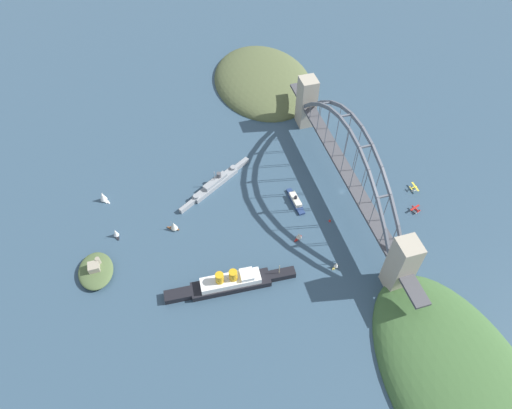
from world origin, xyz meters
name	(u,v)px	position (x,y,z in m)	size (l,w,h in m)	color
ground_plane	(342,191)	(0.00, 0.00, 0.00)	(1400.00, 1400.00, 0.00)	#334C60
harbor_arch_bridge	(347,169)	(0.00, 0.00, 27.53)	(257.21, 15.51, 73.31)	#ADA38E
headland_west_shore	(465,390)	(-179.04, -8.72, 0.00)	(169.71, 95.40, 29.76)	#3D6033
headland_east_shore	(265,83)	(172.28, 18.95, 0.00)	(140.53, 105.51, 31.40)	#515B38
ocean_liner	(230,283)	(-64.63, 117.27, 5.36)	(16.91, 98.57, 19.53)	black
naval_cruiser	(216,183)	(37.58, 104.87, 3.19)	(47.56, 72.74, 17.71)	gray
harbor_ferry_steamer	(296,201)	(-0.74, 43.69, 2.25)	(30.23, 7.55, 7.55)	navy
fort_island_mid_harbor	(96,270)	(-25.04, 212.30, 3.52)	(34.06, 26.08, 11.96)	#4C6038
seaplane_taxiing_near_bridge	(414,188)	(-15.65, -61.52, 2.16)	(11.20, 7.62, 5.07)	#B7B7B2
seaplane_second_in_formation	(415,209)	(-37.64, -50.46, 2.12)	(8.19, 10.14, 5.01)	#B7B7B2
small_boat_0	(174,226)	(-0.23, 148.52, 4.52)	(7.76, 9.61, 9.71)	brown
small_boat_1	(103,196)	(47.30, 201.66, 5.16)	(9.64, 8.85, 11.22)	silver
small_boat_2	(299,236)	(-37.39, 53.75, 3.58)	(5.83, 7.43, 7.54)	#B2231E
small_boat_3	(336,265)	(-71.04, 35.64, 3.48)	(4.38, 5.81, 7.42)	gold
small_boat_4	(116,233)	(5.84, 194.67, 4.40)	(8.12, 5.23, 9.54)	black
channel_marker_buoy	(330,220)	(-27.96, 22.87, 1.12)	(2.20, 2.20, 2.75)	red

